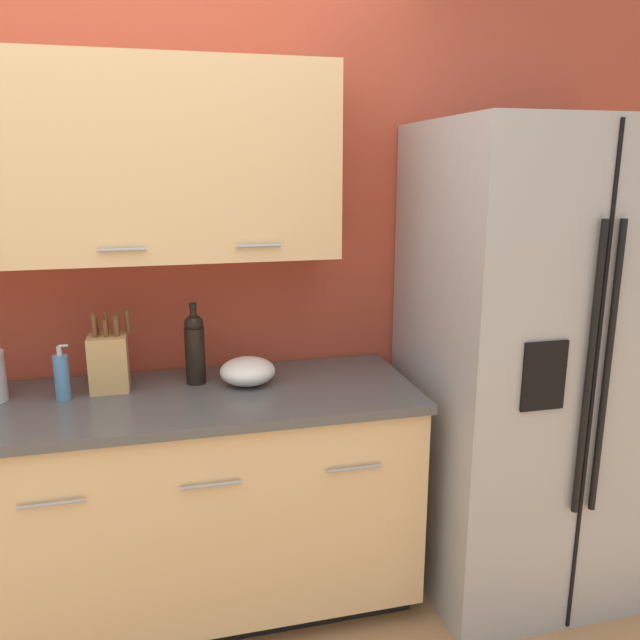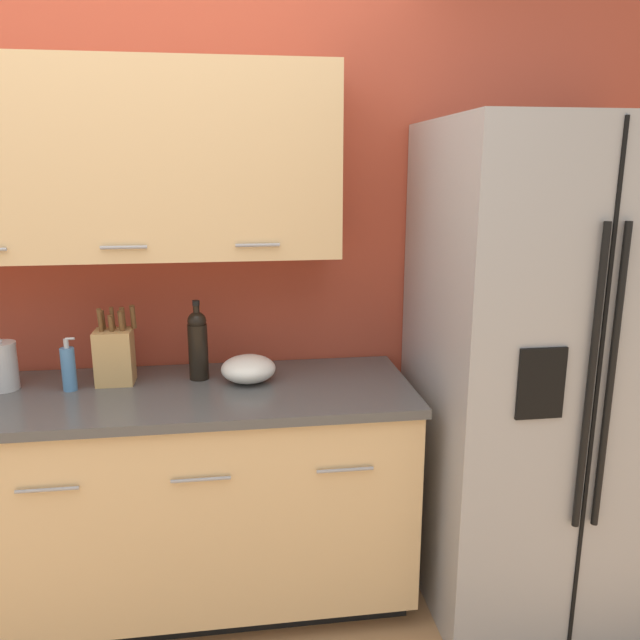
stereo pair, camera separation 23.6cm
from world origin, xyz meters
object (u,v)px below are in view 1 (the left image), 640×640
refrigerator (529,363)px  wine_bottle (195,347)px  soap_dispenser (62,377)px  knife_block (109,361)px  mixing_bowl (248,371)px

refrigerator → wine_bottle: (-1.32, 0.20, 0.11)m
refrigerator → soap_dispenser: (-1.79, 0.13, 0.05)m
refrigerator → knife_block: bearing=173.4°
soap_dispenser → wine_bottle: bearing=8.0°
wine_bottle → soap_dispenser: (-0.47, -0.07, -0.06)m
refrigerator → knife_block: (-1.63, 0.19, 0.08)m
knife_block → mixing_bowl: size_ratio=1.44×
refrigerator → knife_block: size_ratio=6.20×
soap_dispenser → mixing_bowl: bearing=0.4°
soap_dispenser → mixing_bowl: 0.67m
knife_block → soap_dispenser: (-0.16, -0.06, -0.03)m
knife_block → soap_dispenser: 0.17m
refrigerator → wine_bottle: refrigerator is taller
refrigerator → mixing_bowl: refrigerator is taller
wine_bottle → knife_block: bearing=-178.6°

